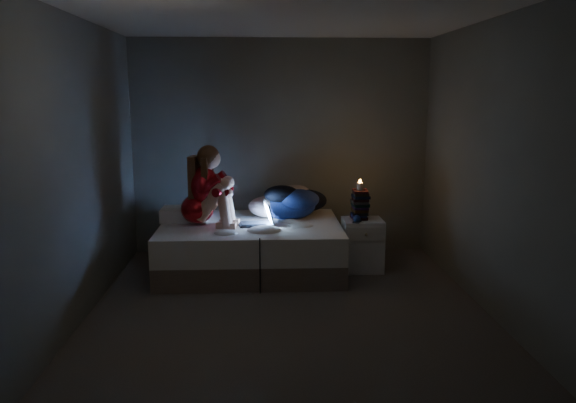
{
  "coord_description": "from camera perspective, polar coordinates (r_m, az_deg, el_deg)",
  "views": [
    {
      "loc": [
        -0.22,
        -4.96,
        1.95
      ],
      "look_at": [
        0.05,
        1.0,
        0.8
      ],
      "focal_mm": 35.06,
      "sensor_mm": 36.0,
      "label": 1
    }
  ],
  "objects": [
    {
      "name": "clothes_pile",
      "position": [
        6.48,
        0.04,
        0.14
      ],
      "size": [
        0.82,
        0.75,
        0.4
      ],
      "primitive_type": null,
      "rotation": [
        0.0,
        0.0,
        0.39
      ],
      "color": "navy",
      "rests_on": "bed"
    },
    {
      "name": "nightstand",
      "position": [
        6.34,
        7.53,
        -4.38
      ],
      "size": [
        0.44,
        0.39,
        0.58
      ],
      "primitive_type": "cube",
      "rotation": [
        0.0,
        0.0,
        0.01
      ],
      "color": "silver",
      "rests_on": "ground"
    },
    {
      "name": "book_stack",
      "position": [
        6.26,
        7.26,
        -0.29
      ],
      "size": [
        0.19,
        0.25,
        0.33
      ],
      "primitive_type": null,
      "color": "black",
      "rests_on": "nightstand"
    },
    {
      "name": "wall_back",
      "position": [
        6.91,
        -0.76,
        5.51
      ],
      "size": [
        3.6,
        0.02,
        2.6
      ],
      "primitive_type": "cube",
      "color": "#545750",
      "rests_on": "ground"
    },
    {
      "name": "laptop",
      "position": [
        6.11,
        -3.38,
        -1.21
      ],
      "size": [
        0.41,
        0.32,
        0.26
      ],
      "primitive_type": null,
      "rotation": [
        0.0,
        0.0,
        0.18
      ],
      "color": "black",
      "rests_on": "bed"
    },
    {
      "name": "wall_front",
      "position": [
        3.13,
        1.52,
        -1.09
      ],
      "size": [
        3.6,
        0.02,
        2.6
      ],
      "primitive_type": "cube",
      "color": "#545750",
      "rests_on": "ground"
    },
    {
      "name": "pillow",
      "position": [
        6.44,
        -10.45,
        -1.26
      ],
      "size": [
        0.5,
        0.36,
        0.15
      ],
      "primitive_type": "cube",
      "color": "silver",
      "rests_on": "bed"
    },
    {
      "name": "wall_right",
      "position": [
        5.4,
        19.55,
        3.37
      ],
      "size": [
        0.02,
        3.8,
        2.6
      ],
      "primitive_type": "cube",
      "color": "#545750",
      "rests_on": "ground"
    },
    {
      "name": "woman",
      "position": [
        6.09,
        -9.25,
        1.6
      ],
      "size": [
        0.6,
        0.44,
        0.88
      ],
      "primitive_type": null,
      "rotation": [
        0.0,
        0.0,
        -0.17
      ],
      "color": "#90000B",
      "rests_on": "bed"
    },
    {
      "name": "phone",
      "position": [
        6.14,
        7.04,
        -2.02
      ],
      "size": [
        0.12,
        0.16,
        0.01
      ],
      "primitive_type": "cube",
      "rotation": [
        0.0,
        0.0,
        -0.43
      ],
      "color": "black",
      "rests_on": "nightstand"
    },
    {
      "name": "ceiling",
      "position": [
        5.01,
        -0.05,
        18.48
      ],
      "size": [
        3.6,
        3.8,
        0.02
      ],
      "primitive_type": "cube",
      "color": "silver",
      "rests_on": "ground"
    },
    {
      "name": "floor",
      "position": [
        5.34,
        -0.05,
        -10.63
      ],
      "size": [
        3.6,
        3.8,
        0.02
      ],
      "primitive_type": "cube",
      "color": "#423E3C",
      "rests_on": "ground"
    },
    {
      "name": "candle",
      "position": [
        6.22,
        7.31,
        1.56
      ],
      "size": [
        0.07,
        0.07,
        0.08
      ],
      "primitive_type": "cylinder",
      "color": "beige",
      "rests_on": "book_stack"
    },
    {
      "name": "blue_orb",
      "position": [
        6.12,
        6.99,
        -1.73
      ],
      "size": [
        0.08,
        0.08,
        0.08
      ],
      "primitive_type": "sphere",
      "color": "navy",
      "rests_on": "nightstand"
    },
    {
      "name": "wall_left",
      "position": [
        5.25,
        -20.23,
        3.12
      ],
      "size": [
        0.02,
        3.8,
        2.6
      ],
      "primitive_type": "cube",
      "color": "#545750",
      "rests_on": "ground"
    },
    {
      "name": "bed",
      "position": [
        6.29,
        -3.77,
        -4.61
      ],
      "size": [
        1.96,
        1.47,
        0.54
      ],
      "primitive_type": null,
      "color": "beige",
      "rests_on": "ground"
    }
  ]
}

